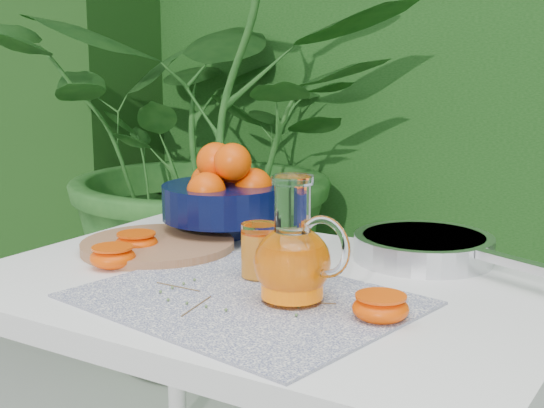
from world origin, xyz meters
The scene contains 10 objects.
potted_plant_left centered at (-0.96, 1.16, 0.81)m, with size 1.61×1.61×1.61m, color #20561D.
white_table centered at (-0.03, -0.02, 0.67)m, with size 1.00×0.70×0.75m.
placemat centered at (0.00, -0.13, 0.75)m, with size 0.50×0.39×0.00m, color #0D1449.
cutting_board centered at (-0.31, 0.03, 0.76)m, with size 0.30×0.30×0.02m, color #916141.
fruit_bowl centered at (-0.26, 0.19, 0.84)m, with size 0.27×0.27×0.20m.
juice_pitcher centered at (0.08, -0.10, 0.82)m, with size 0.18×0.14×0.20m.
juice_tumbler centered at (-0.04, -0.02, 0.80)m, with size 0.07×0.07×0.09m.
saute_pan centered at (0.16, 0.24, 0.78)m, with size 0.48×0.34×0.05m.
orange_halves centered at (-0.14, -0.07, 0.77)m, with size 0.65×0.19×0.04m.
thyme_sprigs centered at (-0.02, -0.15, 0.76)m, with size 0.31×0.20×0.01m.
Camera 1 is at (0.64, -1.08, 1.14)m, focal length 50.00 mm.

